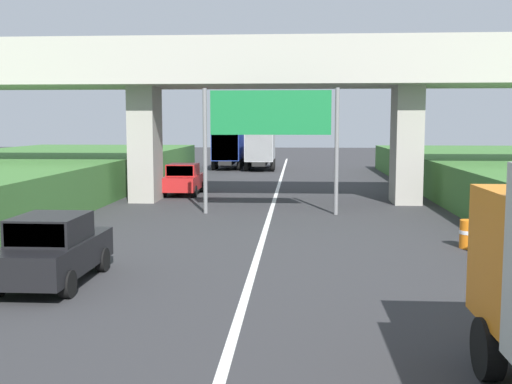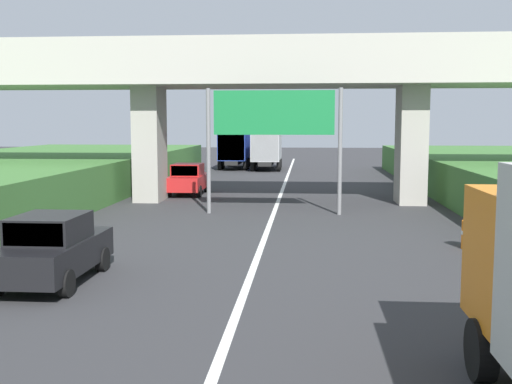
{
  "view_description": "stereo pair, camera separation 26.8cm",
  "coord_description": "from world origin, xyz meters",
  "px_view_note": "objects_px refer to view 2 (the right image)",
  "views": [
    {
      "loc": [
        1.17,
        -0.96,
        3.95
      ],
      "look_at": [
        0.0,
        16.57,
        2.0
      ],
      "focal_mm": 43.68,
      "sensor_mm": 36.0,
      "label": 1
    },
    {
      "loc": [
        1.44,
        -0.94,
        3.95
      ],
      "look_at": [
        0.0,
        16.57,
        2.0
      ],
      "focal_mm": 43.68,
      "sensor_mm": 36.0,
      "label": 2
    }
  ],
  "objects_px": {
    "car_red": "(188,179)",
    "car_black": "(52,249)",
    "overhead_highway_sign": "(274,121)",
    "truck_silver": "(267,147)",
    "truck_blue": "(236,146)",
    "construction_barrel_3": "(471,235)"
  },
  "relations": [
    {
      "from": "car_red",
      "to": "car_black",
      "type": "bearing_deg",
      "value": -89.12
    },
    {
      "from": "truck_silver",
      "to": "car_black",
      "type": "xyz_separation_m",
      "value": [
        -2.88,
        -38.41,
        -1.08
      ]
    },
    {
      "from": "construction_barrel_3",
      "to": "truck_silver",
      "type": "bearing_deg",
      "value": 104.4
    },
    {
      "from": "car_red",
      "to": "overhead_highway_sign",
      "type": "bearing_deg",
      "value": -53.79
    },
    {
      "from": "overhead_highway_sign",
      "to": "car_black",
      "type": "bearing_deg",
      "value": -111.53
    },
    {
      "from": "car_red",
      "to": "truck_silver",
      "type": "bearing_deg",
      "value": 80.6
    },
    {
      "from": "truck_blue",
      "to": "car_red",
      "type": "height_order",
      "value": "truck_blue"
    },
    {
      "from": "overhead_highway_sign",
      "to": "construction_barrel_3",
      "type": "relative_size",
      "value": 6.53
    },
    {
      "from": "car_red",
      "to": "car_black",
      "type": "distance_m",
      "value": 19.23
    },
    {
      "from": "truck_blue",
      "to": "construction_barrel_3",
      "type": "xyz_separation_m",
      "value": [
        11.38,
        -34.28,
        -1.47
      ]
    },
    {
      "from": "construction_barrel_3",
      "to": "truck_blue",
      "type": "bearing_deg",
      "value": 108.36
    },
    {
      "from": "truck_silver",
      "to": "car_black",
      "type": "distance_m",
      "value": 38.53
    },
    {
      "from": "overhead_highway_sign",
      "to": "car_red",
      "type": "bearing_deg",
      "value": 126.21
    },
    {
      "from": "truck_blue",
      "to": "car_black",
      "type": "distance_m",
      "value": 39.44
    },
    {
      "from": "overhead_highway_sign",
      "to": "truck_blue",
      "type": "relative_size",
      "value": 0.81
    },
    {
      "from": "overhead_highway_sign",
      "to": "truck_silver",
      "type": "bearing_deg",
      "value": 94.24
    },
    {
      "from": "overhead_highway_sign",
      "to": "truck_blue",
      "type": "xyz_separation_m",
      "value": [
        -4.78,
        27.19,
        -2.1
      ]
    },
    {
      "from": "truck_blue",
      "to": "car_black",
      "type": "relative_size",
      "value": 1.78
    },
    {
      "from": "overhead_highway_sign",
      "to": "construction_barrel_3",
      "type": "distance_m",
      "value": 10.33
    },
    {
      "from": "truck_silver",
      "to": "truck_blue",
      "type": "xyz_separation_m",
      "value": [
        -2.84,
        1.01,
        0.0
      ]
    },
    {
      "from": "truck_blue",
      "to": "car_red",
      "type": "relative_size",
      "value": 1.78
    },
    {
      "from": "truck_silver",
      "to": "car_red",
      "type": "xyz_separation_m",
      "value": [
        -3.18,
        -19.19,
        -1.08
      ]
    }
  ]
}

